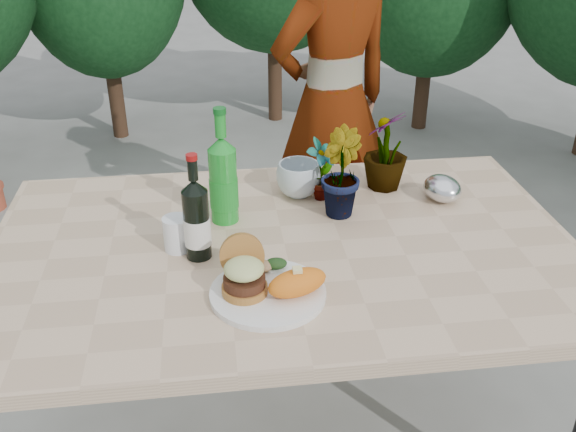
{
  "coord_description": "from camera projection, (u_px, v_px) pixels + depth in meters",
  "views": [
    {
      "loc": [
        -0.18,
        -1.48,
        1.66
      ],
      "look_at": [
        0.0,
        -0.08,
        0.88
      ],
      "focal_mm": 40.0,
      "sensor_mm": 36.0,
      "label": 1
    }
  ],
  "objects": [
    {
      "name": "patio_table",
      "position": [
        284.0,
        261.0,
        1.78
      ],
      "size": [
        1.6,
        1.0,
        0.75
      ],
      "color": "tan",
      "rests_on": "ground"
    },
    {
      "name": "dinner_plate",
      "position": [
        268.0,
        293.0,
        1.53
      ],
      "size": [
        0.28,
        0.28,
        0.01
      ],
      "primitive_type": "cylinder",
      "color": "white",
      "rests_on": "patio_table"
    },
    {
      "name": "burger_stack",
      "position": [
        244.0,
        272.0,
        1.52
      ],
      "size": [
        0.11,
        0.16,
        0.11
      ],
      "color": "#B7722D",
      "rests_on": "dinner_plate"
    },
    {
      "name": "sweet_potato",
      "position": [
        297.0,
        283.0,
        1.51
      ],
      "size": [
        0.17,
        0.12,
        0.06
      ],
      "primitive_type": "ellipsoid",
      "rotation": [
        0.0,
        0.0,
        0.35
      ],
      "color": "orange",
      "rests_on": "dinner_plate"
    },
    {
      "name": "grilled_veg",
      "position": [
        271.0,
        265.0,
        1.61
      ],
      "size": [
        0.08,
        0.05,
        0.03
      ],
      "color": "olive",
      "rests_on": "dinner_plate"
    },
    {
      "name": "wine_bottle",
      "position": [
        197.0,
        221.0,
        1.64
      ],
      "size": [
        0.07,
        0.07,
        0.29
      ],
      "rotation": [
        0.0,
        0.0,
        0.35
      ],
      "color": "black",
      "rests_on": "patio_table"
    },
    {
      "name": "sparkling_water",
      "position": [
        223.0,
        181.0,
        1.81
      ],
      "size": [
        0.08,
        0.08,
        0.34
      ],
      "rotation": [
        0.0,
        0.0,
        -0.22
      ],
      "color": "#198D25",
      "rests_on": "patio_table"
    },
    {
      "name": "plastic_cup",
      "position": [
        177.0,
        234.0,
        1.7
      ],
      "size": [
        0.07,
        0.07,
        0.09
      ],
      "primitive_type": "cylinder",
      "color": "white",
      "rests_on": "patio_table"
    },
    {
      "name": "seedling_left",
      "position": [
        321.0,
        170.0,
        1.93
      ],
      "size": [
        0.12,
        0.12,
        0.2
      ],
      "primitive_type": "imported",
      "rotation": [
        0.0,
        0.0,
        0.64
      ],
      "color": "#25581E",
      "rests_on": "patio_table"
    },
    {
      "name": "seedling_mid",
      "position": [
        339.0,
        173.0,
        1.84
      ],
      "size": [
        0.13,
        0.16,
        0.26
      ],
      "primitive_type": "imported",
      "rotation": [
        0.0,
        0.0,
        1.7
      ],
      "color": "#2A5F20",
      "rests_on": "patio_table"
    },
    {
      "name": "seedling_right",
      "position": [
        386.0,
        150.0,
        2.0
      ],
      "size": [
        0.2,
        0.2,
        0.25
      ],
      "primitive_type": "imported",
      "rotation": [
        0.0,
        0.0,
        4.01
      ],
      "color": "#1E511C",
      "rests_on": "patio_table"
    },
    {
      "name": "blue_bowl",
      "position": [
        299.0,
        179.0,
        1.98
      ],
      "size": [
        0.17,
        0.17,
        0.11
      ],
      "primitive_type": "imported",
      "rotation": [
        0.0,
        0.0,
        0.32
      ],
      "color": "silver",
      "rests_on": "patio_table"
    },
    {
      "name": "foil_packet_right",
      "position": [
        442.0,
        188.0,
        1.96
      ],
      "size": [
        0.14,
        0.15,
        0.08
      ],
      "primitive_type": "ellipsoid",
      "rotation": [
        0.0,
        0.0,
        1.83
      ],
      "color": "silver",
      "rests_on": "patio_table"
    },
    {
      "name": "person",
      "position": [
        333.0,
        103.0,
        2.65
      ],
      "size": [
        0.68,
        0.57,
        1.57
      ],
      "primitive_type": "imported",
      "rotation": [
        0.0,
        0.0,
        3.54
      ],
      "color": "#926449",
      "rests_on": "ground"
    }
  ]
}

